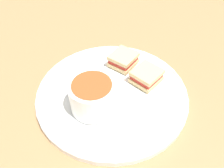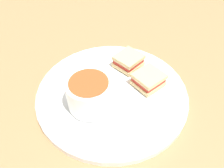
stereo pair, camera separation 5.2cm
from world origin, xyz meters
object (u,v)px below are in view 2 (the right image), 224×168
at_px(sandwich_half_near, 149,79).
at_px(sandwich_half_far, 129,61).
at_px(soup_bowl, 90,94).
at_px(spoon, 74,87).

relative_size(sandwich_half_near, sandwich_half_far, 0.99).
relative_size(soup_bowl, sandwich_half_far, 1.10).
bearing_deg(sandwich_half_near, soup_bowl, -160.01).
bearing_deg(sandwich_half_far, soup_bowl, -129.19).
bearing_deg(spoon, sandwich_half_near, 101.68).
height_order(sandwich_half_near, sandwich_half_far, same).
xyz_separation_m(spoon, sandwich_half_near, (0.18, -0.00, 0.01)).
xyz_separation_m(soup_bowl, spoon, (-0.04, 0.06, -0.03)).
relative_size(soup_bowl, spoon, 0.93).
distance_m(soup_bowl, spoon, 0.08).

